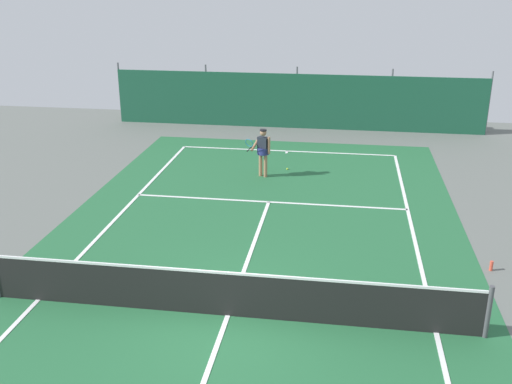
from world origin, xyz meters
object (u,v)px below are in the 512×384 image
Objects in this scene: tennis_net at (227,294)px; parked_car at (335,98)px; tennis_ball_near_player at (287,169)px; tennis_ball_midcourt at (212,272)px; water_bottle at (491,266)px; tennis_player at (263,149)px.

tennis_net is 18.52m from parked_car.
tennis_net is at bearing -91.41° from tennis_ball_near_player.
tennis_ball_near_player is at bearing 83.12° from tennis_ball_midcourt.
tennis_net is 6.38m from water_bottle.
tennis_player is 8.65m from water_bottle.
water_bottle is at bearing 9.82° from tennis_ball_midcourt.
tennis_player is 0.38× the size of parked_car.
tennis_ball_near_player is at bearing -106.71° from tennis_player.
tennis_net is at bearing -67.47° from tennis_ball_midcourt.
tennis_ball_midcourt is at bearing 112.53° from tennis_net.
tennis_ball_near_player is (0.24, 9.61, -0.48)m from tennis_net.
tennis_ball_midcourt is at bearing -102.53° from parked_car.
tennis_player is (-0.52, 8.77, 0.45)m from tennis_net.
tennis_ball_near_player is at bearing 88.59° from tennis_net.
water_bottle is at bearing 161.68° from tennis_player.
tennis_player reaches higher than water_bottle.
tennis_net is 8.80m from tennis_player.
tennis_ball_near_player is at bearing -103.50° from parked_car.
tennis_net is 6.17× the size of tennis_player.
water_bottle reaches higher than tennis_ball_midcourt.
parked_car reaches higher than tennis_player.
tennis_net is 9.63m from tennis_ball_near_player.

